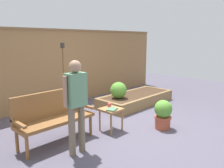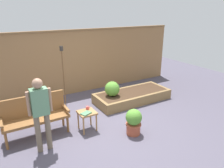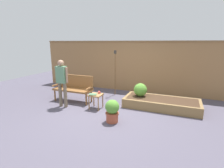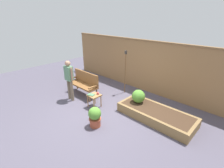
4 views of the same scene
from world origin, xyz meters
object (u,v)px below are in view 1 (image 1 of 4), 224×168
(garden_bench, at_px, (53,113))
(tiki_torch, at_px, (63,66))
(shrub_near_bench, at_px, (118,90))
(potted_boxwood, at_px, (163,114))
(person_by_bench, at_px, (76,99))
(side_table, at_px, (111,112))
(book_on_table, at_px, (112,109))
(cup_on_table, at_px, (109,105))

(garden_bench, bearing_deg, tiki_torch, 48.28)
(shrub_near_bench, distance_m, tiki_torch, 1.59)
(shrub_near_bench, bearing_deg, potted_boxwood, -103.15)
(garden_bench, bearing_deg, person_by_bench, -88.49)
(side_table, height_order, book_on_table, book_on_table)
(tiki_torch, bearing_deg, cup_on_table, -88.14)
(garden_bench, xyz_separation_m, book_on_table, (1.04, -0.50, -0.05))
(garden_bench, height_order, book_on_table, garden_bench)
(cup_on_table, distance_m, tiki_torch, 1.71)
(garden_bench, relative_size, side_table, 3.00)
(cup_on_table, height_order, person_by_bench, person_by_bench)
(book_on_table, bearing_deg, tiki_torch, 66.45)
(potted_boxwood, xyz_separation_m, shrub_near_bench, (0.38, 1.62, 0.19))
(tiki_torch, height_order, person_by_bench, tiki_torch)
(garden_bench, height_order, person_by_bench, person_by_bench)
(garden_bench, height_order, shrub_near_bench, garden_bench)
(garden_bench, xyz_separation_m, side_table, (1.10, -0.42, -0.15))
(shrub_near_bench, bearing_deg, tiki_torch, 148.08)
(potted_boxwood, bearing_deg, tiki_torch, 109.38)
(garden_bench, xyz_separation_m, cup_on_table, (1.17, -0.30, -0.03))
(shrub_near_bench, bearing_deg, side_table, -143.48)
(potted_boxwood, xyz_separation_m, person_by_bench, (-1.94, 0.44, 0.60))
(tiki_torch, bearing_deg, potted_boxwood, -70.62)
(side_table, bearing_deg, garden_bench, 159.32)
(garden_bench, xyz_separation_m, person_by_bench, (0.02, -0.68, 0.39))
(tiki_torch, bearing_deg, shrub_near_bench, -31.92)
(side_table, relative_size, tiki_torch, 0.27)
(side_table, height_order, potted_boxwood, potted_boxwood)
(shrub_near_bench, height_order, person_by_bench, person_by_bench)
(garden_bench, relative_size, potted_boxwood, 2.32)
(cup_on_table, bearing_deg, tiki_torch, 91.86)
(book_on_table, bearing_deg, garden_bench, 133.26)
(cup_on_table, distance_m, person_by_bench, 1.28)
(cup_on_table, bearing_deg, book_on_table, -122.30)
(book_on_table, height_order, potted_boxwood, potted_boxwood)
(side_table, relative_size, potted_boxwood, 0.77)
(tiki_torch, xyz_separation_m, person_by_bench, (-1.10, -1.93, -0.29))
(garden_bench, bearing_deg, book_on_table, -25.62)
(book_on_table, bearing_deg, person_by_bench, 168.84)
(potted_boxwood, bearing_deg, person_by_bench, 167.08)
(side_table, height_order, shrub_near_bench, shrub_near_bench)
(book_on_table, distance_m, tiki_torch, 1.90)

